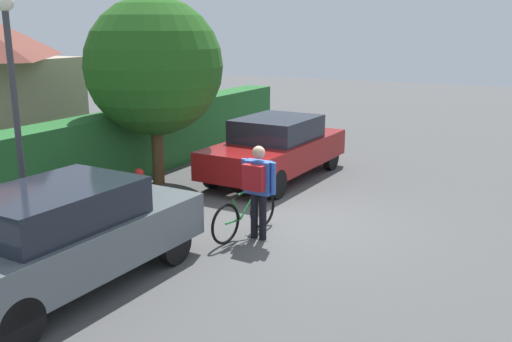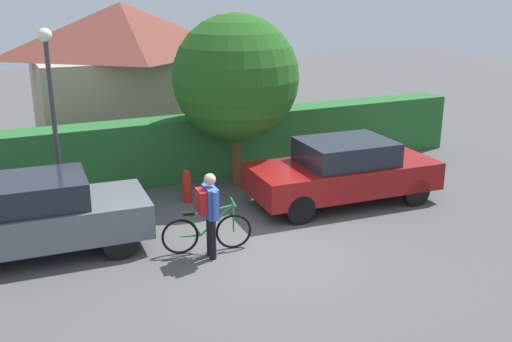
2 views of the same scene
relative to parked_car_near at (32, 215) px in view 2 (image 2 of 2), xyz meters
name	(u,v)px [view 2 (image 2 of 2)]	position (x,y,z in m)	size (l,w,h in m)	color
ground_plane	(265,251)	(4.03, -1.68, -0.80)	(60.00, 60.00, 0.00)	#4D4D4D
hedge_row	(184,148)	(4.03, 3.30, 0.02)	(16.61, 0.90, 1.64)	#26632C
house_distant	(124,74)	(3.43, 7.34, 1.48)	(5.54, 4.44, 4.45)	tan
parked_car_near	(32,215)	(0.00, 0.00, 0.00)	(4.27, 1.94, 1.52)	slate
parked_car_far	(343,171)	(6.86, 0.00, -0.02)	(4.49, 2.06, 1.50)	maroon
bicycle	(207,232)	(3.02, -1.23, -0.41)	(1.73, 0.53, 0.98)	black
person_rider	(209,207)	(2.97, -1.51, 0.21)	(0.36, 0.67, 1.66)	black
street_lamp	(52,100)	(0.70, 1.55, 1.87)	(0.28, 0.28, 4.11)	#38383D
tree_kerbside	(236,78)	(5.08, 2.22, 1.95)	(3.11, 3.11, 4.32)	brown
fire_hydrant	(187,186)	(3.50, 1.50, -0.38)	(0.20, 0.20, 0.81)	red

